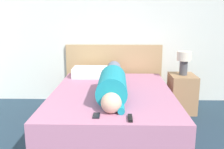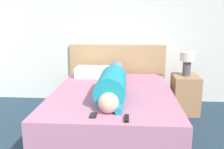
{
  "view_description": "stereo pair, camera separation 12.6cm",
  "coord_description": "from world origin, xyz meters",
  "px_view_note": "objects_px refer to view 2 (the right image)",
  "views": [
    {
      "loc": [
        0.22,
        -0.97,
        1.41
      ],
      "look_at": [
        0.15,
        1.9,
        0.76
      ],
      "focal_mm": 40.0,
      "sensor_mm": 36.0,
      "label": 1
    },
    {
      "loc": [
        0.35,
        -0.96,
        1.41
      ],
      "look_at": [
        0.15,
        1.9,
        0.76
      ],
      "focal_mm": 40.0,
      "sensor_mm": 36.0,
      "label": 2
    }
  ],
  "objects_px": {
    "table_lamp": "(187,60)",
    "pillow_near_headboard": "(95,72)",
    "bed": "(113,110)",
    "nightstand": "(185,94)",
    "cell_phone": "(93,115)",
    "person_lying": "(113,82)",
    "tv_remote": "(127,118)"
  },
  "relations": [
    {
      "from": "tv_remote",
      "to": "person_lying",
      "type": "bearing_deg",
      "value": 101.99
    },
    {
      "from": "person_lying",
      "to": "cell_phone",
      "type": "xyz_separation_m",
      "value": [
        -0.14,
        -0.76,
        -0.13
      ]
    },
    {
      "from": "pillow_near_headboard",
      "to": "tv_remote",
      "type": "bearing_deg",
      "value": -72.98
    },
    {
      "from": "bed",
      "to": "nightstand",
      "type": "height_order",
      "value": "nightstand"
    },
    {
      "from": "table_lamp",
      "to": "nightstand",
      "type": "bearing_deg",
      "value": -63.43
    },
    {
      "from": "table_lamp",
      "to": "person_lying",
      "type": "xyz_separation_m",
      "value": [
        -1.04,
        -0.72,
        -0.15
      ]
    },
    {
      "from": "bed",
      "to": "cell_phone",
      "type": "xyz_separation_m",
      "value": [
        -0.13,
        -0.82,
        0.26
      ]
    },
    {
      "from": "table_lamp",
      "to": "tv_remote",
      "type": "bearing_deg",
      "value": -119.22
    },
    {
      "from": "table_lamp",
      "to": "pillow_near_headboard",
      "type": "bearing_deg",
      "value": 174.96
    },
    {
      "from": "person_lying",
      "to": "cell_phone",
      "type": "relative_size",
      "value": 13.91
    },
    {
      "from": "table_lamp",
      "to": "cell_phone",
      "type": "relative_size",
      "value": 2.72
    },
    {
      "from": "nightstand",
      "to": "tv_remote",
      "type": "relative_size",
      "value": 3.82
    },
    {
      "from": "nightstand",
      "to": "bed",
      "type": "bearing_deg",
      "value": -147.89
    },
    {
      "from": "pillow_near_headboard",
      "to": "tv_remote",
      "type": "relative_size",
      "value": 4.01
    },
    {
      "from": "nightstand",
      "to": "table_lamp",
      "type": "height_order",
      "value": "table_lamp"
    },
    {
      "from": "bed",
      "to": "person_lying",
      "type": "relative_size",
      "value": 1.13
    },
    {
      "from": "table_lamp",
      "to": "bed",
      "type": "bearing_deg",
      "value": -147.89
    },
    {
      "from": "person_lying",
      "to": "pillow_near_headboard",
      "type": "height_order",
      "value": "person_lying"
    },
    {
      "from": "nightstand",
      "to": "cell_phone",
      "type": "height_order",
      "value": "nightstand"
    },
    {
      "from": "pillow_near_headboard",
      "to": "cell_phone",
      "type": "bearing_deg",
      "value": -82.99
    },
    {
      "from": "nightstand",
      "to": "cell_phone",
      "type": "relative_size",
      "value": 4.4
    },
    {
      "from": "tv_remote",
      "to": "pillow_near_headboard",
      "type": "bearing_deg",
      "value": 107.02
    },
    {
      "from": "table_lamp",
      "to": "tv_remote",
      "type": "height_order",
      "value": "table_lamp"
    },
    {
      "from": "pillow_near_headboard",
      "to": "bed",
      "type": "bearing_deg",
      "value": -67.2
    },
    {
      "from": "person_lying",
      "to": "cell_phone",
      "type": "bearing_deg",
      "value": -100.22
    },
    {
      "from": "table_lamp",
      "to": "cell_phone",
      "type": "distance_m",
      "value": 1.92
    },
    {
      "from": "table_lamp",
      "to": "cell_phone",
      "type": "bearing_deg",
      "value": -128.53
    },
    {
      "from": "nightstand",
      "to": "table_lamp",
      "type": "xyz_separation_m",
      "value": [
        -0.0,
        0.0,
        0.51
      ]
    },
    {
      "from": "nightstand",
      "to": "cell_phone",
      "type": "xyz_separation_m",
      "value": [
        -1.18,
        -1.48,
        0.23
      ]
    },
    {
      "from": "cell_phone",
      "to": "pillow_near_headboard",
      "type": "bearing_deg",
      "value": 97.01
    },
    {
      "from": "bed",
      "to": "table_lamp",
      "type": "height_order",
      "value": "table_lamp"
    },
    {
      "from": "bed",
      "to": "cell_phone",
      "type": "relative_size",
      "value": 15.72
    }
  ]
}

